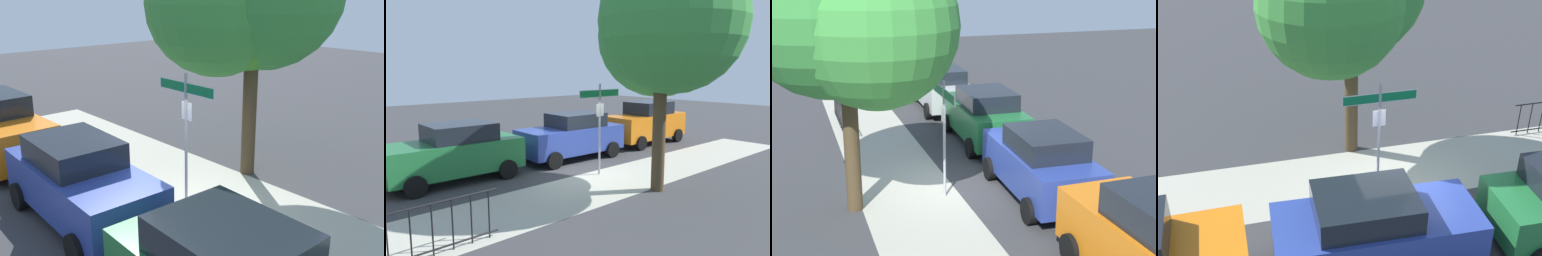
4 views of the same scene
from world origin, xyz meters
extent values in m
plane|color=#38383A|center=(0.00, 0.00, 0.00)|extent=(60.00, 60.00, 0.00)
cube|color=#ABA898|center=(2.00, 1.30, 0.00)|extent=(24.00, 2.60, 0.00)
cylinder|color=#9EA0A5|center=(-0.45, 0.40, 1.55)|extent=(0.07, 0.07, 3.10)
cube|color=#0F723D|center=(-0.45, 0.40, 2.77)|extent=(1.80, 0.02, 0.22)
cube|color=white|center=(-0.45, 0.40, 2.77)|extent=(1.83, 0.02, 0.25)
cube|color=silver|center=(-0.45, 0.42, 2.22)|extent=(0.32, 0.02, 0.42)
cylinder|color=#483822|center=(-0.54, 2.76, 1.58)|extent=(0.38, 0.38, 3.17)
sphere|color=#3B8F3A|center=(-1.22, 2.15, 4.58)|extent=(3.73, 3.73, 3.73)
sphere|color=#3D9028|center=(-0.63, 2.63, 4.32)|extent=(2.86, 2.86, 2.86)
cylinder|color=black|center=(-4.55, -1.09, 0.32)|extent=(0.64, 0.23, 0.64)
cube|color=#293D92|center=(-1.20, -1.97, 0.81)|extent=(4.36, 1.93, 0.97)
cube|color=black|center=(-1.46, -1.96, 1.57)|extent=(2.12, 1.63, 0.54)
cylinder|color=black|center=(0.29, -1.14, 0.32)|extent=(0.65, 0.24, 0.64)
cylinder|color=black|center=(-2.62, -1.03, 0.32)|extent=(0.65, 0.24, 0.64)
cylinder|color=black|center=(2.17, -1.22, 0.32)|extent=(0.65, 0.24, 0.64)
cylinder|color=black|center=(4.77, 2.30, 0.53)|extent=(0.03, 0.03, 1.05)
cylinder|color=black|center=(5.16, 2.30, 0.53)|extent=(0.03, 0.03, 1.05)
cylinder|color=black|center=(5.56, 2.30, 0.53)|extent=(0.03, 0.03, 1.05)
camera|label=1|loc=(6.89, -6.09, 4.87)|focal=41.32mm
camera|label=2|loc=(8.37, 9.18, 3.57)|focal=34.92mm
camera|label=3|loc=(-13.70, 4.22, 5.98)|focal=52.96mm
camera|label=4|loc=(-3.69, -9.43, 7.64)|focal=45.58mm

